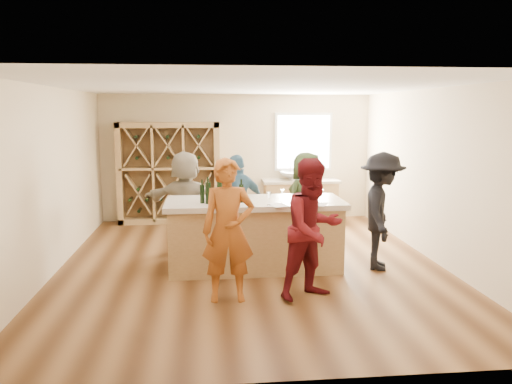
{
  "coord_description": "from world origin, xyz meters",
  "views": [
    {
      "loc": [
        -0.68,
        -7.66,
        2.43
      ],
      "look_at": [
        0.1,
        0.2,
        1.15
      ],
      "focal_mm": 35.0,
      "sensor_mm": 36.0,
      "label": 1
    }
  ],
  "objects": [
    {
      "name": "wine_bottle_a",
      "position": [
        -0.75,
        -0.32,
        1.22
      ],
      "size": [
        0.08,
        0.08,
        0.28
      ],
      "primitive_type": "cylinder",
      "rotation": [
        0.0,
        0.0,
        0.11
      ],
      "color": "black",
      "rests_on": "tasting_counter_top"
    },
    {
      "name": "person_near_right",
      "position": [
        0.68,
        -1.47,
        0.92
      ],
      "size": [
        1.02,
        0.84,
        1.84
      ],
      "primitive_type": "imported",
      "rotation": [
        0.0,
        0.0,
        0.46
      ],
      "color": "#590F14",
      "rests_on": "floor"
    },
    {
      "name": "tasting_counter_base",
      "position": [
        0.04,
        -0.15,
        0.5
      ],
      "size": [
        2.6,
        1.0,
        1.0
      ],
      "primitive_type": "cube",
      "color": "#A27F4D",
      "rests_on": "floor"
    },
    {
      "name": "floor",
      "position": [
        0.0,
        0.0,
        -0.05
      ],
      "size": [
        6.0,
        7.0,
        0.1
      ],
      "primitive_type": "cube",
      "color": "brown",
      "rests_on": "ground"
    },
    {
      "name": "ceiling",
      "position": [
        0.0,
        0.0,
        2.85
      ],
      "size": [
        6.0,
        7.0,
        0.1
      ],
      "primitive_type": "cube",
      "color": "white",
      "rests_on": "ground"
    },
    {
      "name": "wine_rack",
      "position": [
        -1.5,
        3.27,
        1.1
      ],
      "size": [
        2.2,
        0.45,
        2.2
      ],
      "primitive_type": "cube",
      "color": "#A27F4D",
      "rests_on": "floor"
    },
    {
      "name": "person_far_right",
      "position": [
        1.03,
        0.73,
        0.87
      ],
      "size": [
        1.02,
        0.92,
        1.74
      ],
      "primitive_type": "imported",
      "rotation": [
        0.0,
        0.0,
        3.71
      ],
      "color": "#263319",
      "rests_on": "floor"
    },
    {
      "name": "person_far_mid",
      "position": [
        -0.15,
        0.78,
        0.85
      ],
      "size": [
        1.11,
        0.83,
        1.7
      ],
      "primitive_type": "imported",
      "rotation": [
        0.0,
        0.0,
        3.5
      ],
      "color": "#335972",
      "rests_on": "floor"
    },
    {
      "name": "wall_right",
      "position": [
        3.05,
        0.0,
        1.4
      ],
      "size": [
        0.1,
        7.0,
        2.8
      ],
      "primitive_type": "cube",
      "color": "beige",
      "rests_on": "ground"
    },
    {
      "name": "wine_bottle_e",
      "position": [
        -0.17,
        -0.33,
        1.22
      ],
      "size": [
        0.08,
        0.08,
        0.27
      ],
      "primitive_type": "cylinder",
      "rotation": [
        0.0,
        0.0,
        0.21
      ],
      "color": "black",
      "rests_on": "tasting_counter_top"
    },
    {
      "name": "wine_glass_d",
      "position": [
        0.45,
        -0.3,
        1.17
      ],
      "size": [
        0.07,
        0.07,
        0.18
      ],
      "primitive_type": "cone",
      "rotation": [
        0.0,
        0.0,
        0.02
      ],
      "color": "white",
      "rests_on": "tasting_counter_top"
    },
    {
      "name": "person_far_left",
      "position": [
        -1.04,
        0.88,
        0.88
      ],
      "size": [
        1.74,
        1.04,
        1.77
      ],
      "primitive_type": "imported",
      "rotation": [
        0.0,
        0.0,
        2.85
      ],
      "color": "gray",
      "rests_on": "floor"
    },
    {
      "name": "wall_front",
      "position": [
        0.0,
        -3.55,
        1.4
      ],
      "size": [
        6.0,
        0.1,
        2.8
      ],
      "primitive_type": "cube",
      "color": "beige",
      "rests_on": "ground"
    },
    {
      "name": "back_counter_top",
      "position": [
        1.4,
        3.2,
        0.89
      ],
      "size": [
        1.7,
        0.62,
        0.06
      ],
      "primitive_type": "cube",
      "color": "#BCB09A",
      "rests_on": "back_counter_base"
    },
    {
      "name": "tasting_menu_b",
      "position": [
        0.35,
        -0.59,
        1.08
      ],
      "size": [
        0.31,
        0.37,
        0.0
      ],
      "primitive_type": "cube",
      "rotation": [
        0.0,
        0.0,
        0.3
      ],
      "color": "white",
      "rests_on": "tasting_counter_top"
    },
    {
      "name": "tasting_menu_c",
      "position": [
        0.95,
        -0.57,
        1.08
      ],
      "size": [
        0.36,
        0.4,
        0.0
      ],
      "primitive_type": "cube",
      "rotation": [
        0.0,
        0.0,
        -0.43
      ],
      "color": "white",
      "rests_on": "tasting_counter_top"
    },
    {
      "name": "wine_bottle_c",
      "position": [
        -0.49,
        -0.24,
        1.25
      ],
      "size": [
        0.1,
        0.1,
        0.33
      ],
      "primitive_type": "cylinder",
      "rotation": [
        0.0,
        0.0,
        0.3
      ],
      "color": "black",
      "rests_on": "tasting_counter_top"
    },
    {
      "name": "wine_bottle_b",
      "position": [
        -0.67,
        -0.37,
        1.24
      ],
      "size": [
        0.08,
        0.08,
        0.32
      ],
      "primitive_type": "cylinder",
      "rotation": [
        0.0,
        0.0,
        -0.04
      ],
      "color": "black",
      "rests_on": "tasting_counter_top"
    },
    {
      "name": "sink",
      "position": [
        1.2,
        3.2,
        1.01
      ],
      "size": [
        0.54,
        0.54,
        0.19
      ],
      "primitive_type": "imported",
      "color": "silver",
      "rests_on": "back_counter_top"
    },
    {
      "name": "window_frame",
      "position": [
        1.5,
        3.47,
        1.75
      ],
      "size": [
        1.3,
        0.06,
        1.3
      ],
      "primitive_type": "cube",
      "color": "white",
      "rests_on": "wall_back"
    },
    {
      "name": "person_server",
      "position": [
        1.99,
        -0.35,
        0.91
      ],
      "size": [
        0.89,
        1.29,
        1.82
      ],
      "primitive_type": "imported",
      "rotation": [
        0.0,
        0.0,
        1.25
      ],
      "color": "black",
      "rests_on": "floor"
    },
    {
      "name": "wine_bottle_d",
      "position": [
        -0.4,
        -0.38,
        1.21
      ],
      "size": [
        0.07,
        0.07,
        0.27
      ],
      "primitive_type": "cylinder",
      "rotation": [
        0.0,
        0.0,
        0.01
      ],
      "color": "black",
      "rests_on": "tasting_counter_top"
    },
    {
      "name": "wine_glass_e",
      "position": [
        1.03,
        -0.43,
        1.18
      ],
      "size": [
        0.08,
        0.08,
        0.2
      ],
      "primitive_type": "cone",
      "rotation": [
        0.0,
        0.0,
        -0.03
      ],
      "color": "white",
      "rests_on": "tasting_counter_top"
    },
    {
      "name": "back_counter_base",
      "position": [
        1.4,
        3.2,
        0.43
      ],
      "size": [
        1.6,
        0.58,
        0.86
      ],
      "primitive_type": "cube",
      "color": "#A27F4D",
      "rests_on": "floor"
    },
    {
      "name": "wine_glass_b",
      "position": [
        0.22,
        -0.57,
        1.18
      ],
      "size": [
        0.09,
        0.09,
        0.2
      ],
      "primitive_type": "cone",
      "rotation": [
        0.0,
        0.0,
        0.23
      ],
      "color": "white",
      "rests_on": "tasting_counter_top"
    },
    {
      "name": "wall_left",
      "position": [
        -3.05,
        0.0,
        1.4
      ],
      "size": [
        0.1,
        7.0,
        2.8
      ],
      "primitive_type": "cube",
      "color": "beige",
      "rests_on": "ground"
    },
    {
      "name": "faucet",
      "position": [
        1.2,
        3.38,
        1.07
      ],
      "size": [
        0.02,
        0.02,
        0.3
      ],
      "primitive_type": "cylinder",
      "color": "silver",
      "rests_on": "back_counter_top"
    },
    {
      "name": "window_pane",
      "position": [
        1.5,
        3.44,
        1.75
      ],
      "size": [
        1.18,
        0.01,
        1.18
      ],
      "primitive_type": "cube",
      "color": "white",
      "rests_on": "wall_back"
    },
    {
      "name": "tasting_menu_a",
      "position": [
        -0.32,
        -0.51,
        1.08
      ],
      "size": [
        0.29,
        0.36,
        0.0
      ],
      "primitive_type": "cube",
      "rotation": [
        0.0,
        0.0,
        -0.22
      ],
      "color": "white",
      "rests_on": "tasting_counter_top"
    },
    {
      "name": "person_near_left",
      "position": [
        -0.42,
        -1.45,
        0.93
      ],
      "size": [
        0.68,
        0.5,
        1.85
      ],
      "primitive_type": "imported",
      "rotation": [
        0.0,
        0.0,
        0.01
      ],
      "color": "#994C19",
      "rests_on": "floor"
    },
    {
      "name": "tasting_counter_top",
      "position": [
        0.04,
        -0.15,
        1.04
      ],
      "size": [
        2.72,
        1.12,
        0.08
      ],
      "primitive_type": "cube",
      "color": "#BCB09A",
      "rests_on": "tasting_counter_base"
    },
    {
      "name": "wine_glass_a",
      "position": [
        -0.25,
        -0.61,
        1.16
      ],
      "size": [
        0.07,
        0.07,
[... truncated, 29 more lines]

